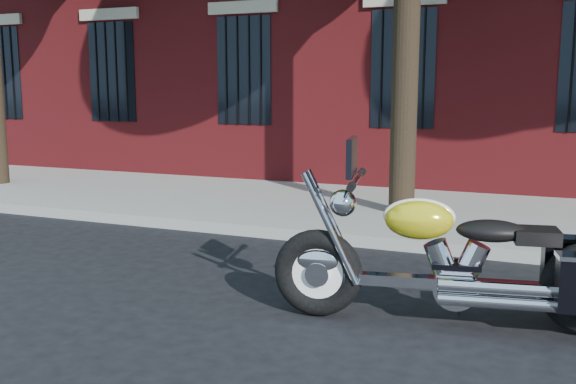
% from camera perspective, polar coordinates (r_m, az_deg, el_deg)
% --- Properties ---
extents(ground, '(120.00, 120.00, 0.00)m').
position_cam_1_polar(ground, '(6.67, 0.36, -7.24)').
color(ground, black).
rests_on(ground, ground).
extents(curb, '(40.00, 0.16, 0.15)m').
position_cam_1_polar(curb, '(7.91, 4.09, -4.06)').
color(curb, gray).
rests_on(curb, ground).
extents(sidewalk, '(40.00, 3.60, 0.15)m').
position_cam_1_polar(sidewalk, '(9.67, 7.57, -1.64)').
color(sidewalk, gray).
rests_on(sidewalk, ground).
extents(motorcycle, '(3.00, 1.16, 1.50)m').
position_cam_1_polar(motorcycle, '(5.28, 15.74, -6.34)').
color(motorcycle, black).
rests_on(motorcycle, ground).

